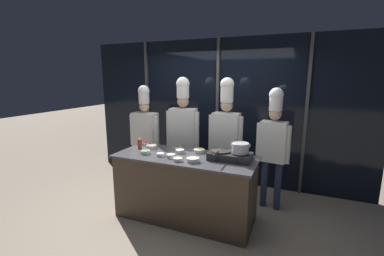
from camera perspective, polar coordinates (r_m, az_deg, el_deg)
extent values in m
plane|color=gray|center=(3.98, -1.47, -19.04)|extent=(24.00, 24.00, 0.00)
cube|color=black|center=(4.91, 5.79, 3.55)|extent=(5.42, 0.04, 2.70)
cube|color=#47474C|center=(5.52, -9.82, 4.29)|extent=(0.05, 0.05, 2.70)
cube|color=#47474C|center=(4.87, 5.64, 3.49)|extent=(0.05, 0.05, 2.70)
cube|color=#47474C|center=(4.66, 23.97, 2.21)|extent=(0.05, 0.05, 2.70)
cube|color=#4C3D2D|center=(3.77, -1.50, -13.15)|extent=(1.92, 0.76, 0.90)
cube|color=#47474C|center=(3.60, -1.54, -6.43)|extent=(1.98, 0.80, 0.03)
cube|color=#28282B|center=(3.45, 8.47, -6.24)|extent=(0.56, 0.31, 0.10)
cylinder|color=black|center=(3.47, 6.42, -5.15)|extent=(0.23, 0.23, 0.01)
cylinder|color=black|center=(3.33, 5.60, -6.80)|extent=(0.03, 0.01, 0.03)
cylinder|color=black|center=(3.41, 10.62, -5.57)|extent=(0.23, 0.23, 0.01)
cylinder|color=black|center=(3.27, 9.97, -7.28)|extent=(0.03, 0.01, 0.03)
cylinder|color=#38332D|center=(3.46, 6.42, -4.99)|extent=(0.26, 0.26, 0.01)
cone|color=#38332D|center=(3.46, 6.43, -4.77)|extent=(0.27, 0.27, 0.04)
cylinder|color=black|center=(3.24, 5.26, -5.71)|extent=(0.02, 0.21, 0.02)
cylinder|color=#B7BABF|center=(3.39, 10.66, -4.43)|extent=(0.22, 0.22, 0.13)
torus|color=#B7BABF|center=(3.37, 10.70, -3.37)|extent=(0.23, 0.23, 0.01)
torus|color=#B7BABF|center=(3.40, 8.68, -3.57)|extent=(0.01, 0.05, 0.05)
torus|color=#B7BABF|center=(3.36, 12.72, -3.93)|extent=(0.01, 0.05, 0.05)
cylinder|color=red|center=(4.00, -11.53, -3.52)|extent=(0.06, 0.06, 0.15)
cone|color=white|center=(3.97, -11.58, -2.20)|extent=(0.05, 0.05, 0.04)
cylinder|color=white|center=(4.21, -10.35, -3.49)|extent=(0.10, 0.10, 0.04)
torus|color=white|center=(4.21, -10.36, -3.24)|extent=(0.10, 0.10, 0.01)
cylinder|color=#B22D1E|center=(4.21, -10.36, -3.35)|extent=(0.08, 0.08, 0.02)
cylinder|color=white|center=(3.96, -3.42, -4.35)|extent=(0.12, 0.12, 0.03)
torus|color=white|center=(3.95, -3.42, -4.13)|extent=(0.13, 0.13, 0.01)
cylinder|color=#382319|center=(3.95, -3.42, -4.22)|extent=(0.10, 0.10, 0.02)
cylinder|color=white|center=(3.52, -4.73, -6.24)|extent=(0.12, 0.12, 0.05)
torus|color=white|center=(3.51, -4.74, -5.86)|extent=(0.12, 0.12, 0.01)
cylinder|color=silver|center=(3.51, -4.74, -6.04)|extent=(0.10, 0.10, 0.03)
cylinder|color=white|center=(3.35, 0.19, -7.09)|extent=(0.17, 0.17, 0.05)
torus|color=white|center=(3.34, 0.19, -6.70)|extent=(0.17, 0.17, 0.01)
cylinder|color=beige|center=(3.35, 0.19, -6.88)|extent=(0.14, 0.14, 0.03)
cylinder|color=white|center=(3.75, -10.33, -5.29)|extent=(0.13, 0.13, 0.04)
torus|color=white|center=(3.74, -10.34, -4.96)|extent=(0.14, 0.14, 0.01)
cylinder|color=#4C9E47|center=(3.75, -10.33, -5.11)|extent=(0.11, 0.11, 0.02)
cylinder|color=white|center=(3.75, 1.57, -5.11)|extent=(0.15, 0.15, 0.05)
torus|color=white|center=(3.74, 1.58, -4.76)|extent=(0.16, 0.16, 0.01)
cylinder|color=#E0C689|center=(3.74, 1.58, -4.92)|extent=(0.13, 0.13, 0.03)
cylinder|color=white|center=(3.61, -7.02, -5.90)|extent=(0.11, 0.11, 0.04)
torus|color=white|center=(3.60, -7.03, -5.60)|extent=(0.11, 0.11, 0.01)
cylinder|color=silver|center=(3.61, -7.03, -5.74)|extent=(0.09, 0.09, 0.02)
cylinder|color=white|center=(3.73, -2.70, -5.18)|extent=(0.13, 0.13, 0.05)
torus|color=white|center=(3.73, -2.70, -4.84)|extent=(0.13, 0.13, 0.01)
cylinder|color=silver|center=(3.73, -2.70, -5.00)|extent=(0.10, 0.10, 0.03)
cylinder|color=white|center=(4.01, -8.97, -4.15)|extent=(0.15, 0.15, 0.04)
torus|color=white|center=(4.01, -8.98, -3.85)|extent=(0.16, 0.16, 0.01)
cylinder|color=#9E896B|center=(4.01, -8.98, -3.99)|extent=(0.12, 0.12, 0.02)
cylinder|color=white|center=(3.39, -3.14, -7.00)|extent=(0.12, 0.12, 0.04)
torus|color=white|center=(3.38, -3.15, -6.69)|extent=(0.12, 0.12, 0.01)
cylinder|color=beige|center=(3.38, -3.15, -6.83)|extent=(0.10, 0.10, 0.02)
cylinder|color=#4C4C51|center=(4.89, -8.86, -8.32)|extent=(0.12, 0.12, 0.76)
cylinder|color=#4C4C51|center=(5.02, -11.28, -7.86)|extent=(0.12, 0.12, 0.76)
cube|color=white|center=(4.77, -10.37, -0.30)|extent=(0.46, 0.25, 0.61)
cylinder|color=white|center=(4.61, -8.01, -0.89)|extent=(0.09, 0.09, 0.56)
cylinder|color=white|center=(4.89, -13.06, -0.37)|extent=(0.09, 0.09, 0.56)
sphere|color=beige|center=(4.70, -10.55, 4.71)|extent=(0.18, 0.18, 0.18)
cylinder|color=white|center=(4.69, -10.63, 6.68)|extent=(0.19, 0.19, 0.23)
sphere|color=white|center=(4.68, -10.68, 8.06)|extent=(0.20, 0.20, 0.20)
cylinder|color=#4C4C51|center=(4.58, -0.44, -9.12)|extent=(0.12, 0.12, 0.82)
cylinder|color=#4C4C51|center=(4.66, -3.35, -8.79)|extent=(0.12, 0.12, 0.82)
cube|color=white|center=(4.42, -1.97, 0.09)|extent=(0.47, 0.27, 0.66)
cylinder|color=white|center=(4.31, 1.01, -0.43)|extent=(0.09, 0.09, 0.61)
cylinder|color=white|center=(4.47, -5.14, -0.04)|extent=(0.09, 0.09, 0.61)
sphere|color=tan|center=(4.35, -2.01, 5.94)|extent=(0.20, 0.20, 0.20)
cylinder|color=white|center=(4.34, -2.03, 8.23)|extent=(0.20, 0.20, 0.24)
sphere|color=white|center=(4.33, -2.04, 9.82)|extent=(0.22, 0.22, 0.22)
cylinder|color=#4C4C51|center=(4.36, 8.81, -10.48)|extent=(0.11, 0.11, 0.80)
cylinder|color=#4C4C51|center=(4.42, 5.82, -10.09)|extent=(0.11, 0.11, 0.80)
cube|color=white|center=(4.18, 7.55, -1.05)|extent=(0.43, 0.23, 0.65)
cylinder|color=white|center=(4.09, 10.63, -1.66)|extent=(0.09, 0.09, 0.59)
cylinder|color=white|center=(4.22, 4.30, -1.09)|extent=(0.09, 0.09, 0.59)
sphere|color=beige|center=(4.11, 7.71, 4.98)|extent=(0.19, 0.19, 0.19)
cylinder|color=white|center=(4.09, 7.78, 7.64)|extent=(0.20, 0.20, 0.28)
sphere|color=white|center=(4.09, 7.84, 9.57)|extent=(0.22, 0.22, 0.22)
cylinder|color=#2D3856|center=(4.21, 18.49, -12.11)|extent=(0.10, 0.10, 0.75)
cylinder|color=#2D3856|center=(4.25, 15.68, -11.70)|extent=(0.10, 0.10, 0.75)
cube|color=white|center=(4.02, 17.64, -2.91)|extent=(0.40, 0.25, 0.61)
cylinder|color=white|center=(3.95, 20.54, -3.54)|extent=(0.08, 0.08, 0.56)
cylinder|color=white|center=(4.04, 14.59, -2.86)|extent=(0.08, 0.08, 0.56)
sphere|color=beige|center=(3.94, 18.01, 2.98)|extent=(0.18, 0.18, 0.18)
cylinder|color=white|center=(3.92, 18.15, 5.36)|extent=(0.19, 0.19, 0.23)
sphere|color=white|center=(3.91, 18.26, 7.04)|extent=(0.20, 0.20, 0.20)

